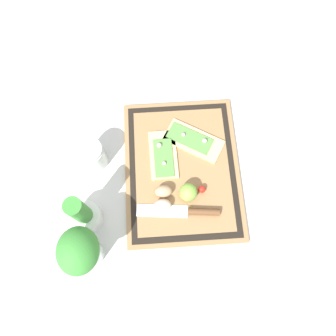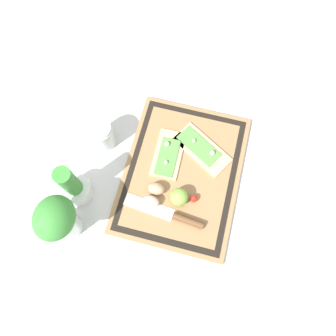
{
  "view_description": "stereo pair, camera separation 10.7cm",
  "coord_description": "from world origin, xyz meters",
  "px_view_note": "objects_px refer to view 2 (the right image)",
  "views": [
    {
      "loc": [
        -0.34,
        0.07,
        1.05
      ],
      "look_at": [
        0.0,
        0.05,
        0.03
      ],
      "focal_mm": 35.0,
      "sensor_mm": 36.0,
      "label": 1
    },
    {
      "loc": [
        -0.33,
        -0.04,
        1.05
      ],
      "look_at": [
        0.0,
        0.05,
        0.03
      ],
      "focal_mm": 35.0,
      "sensor_mm": 36.0,
      "label": 2
    }
  ],
  "objects_px": {
    "knife": "(177,217)",
    "egg_brown": "(156,189)",
    "cherry_tomato_red": "(194,198)",
    "lime": "(179,197)",
    "sauce_jar": "(101,136)",
    "pizza_slice_far": "(168,154)",
    "herb_glass": "(58,220)",
    "herb_pot": "(74,187)",
    "egg_pink": "(151,202)",
    "pizza_slice_near": "(201,149)"
  },
  "relations": [
    {
      "from": "pizza_slice_near",
      "to": "egg_brown",
      "type": "bearing_deg",
      "value": 147.9
    },
    {
      "from": "egg_pink",
      "to": "lime",
      "type": "bearing_deg",
      "value": -67.71
    },
    {
      "from": "pizza_slice_far",
      "to": "knife",
      "type": "distance_m",
      "value": 0.21
    },
    {
      "from": "herb_pot",
      "to": "herb_glass",
      "type": "xyz_separation_m",
      "value": [
        -0.11,
        -0.01,
        0.06
      ]
    },
    {
      "from": "knife",
      "to": "egg_brown",
      "type": "height_order",
      "value": "egg_brown"
    },
    {
      "from": "pizza_slice_near",
      "to": "egg_brown",
      "type": "distance_m",
      "value": 0.21
    },
    {
      "from": "herb_pot",
      "to": "lime",
      "type": "bearing_deg",
      "value": -80.2
    },
    {
      "from": "lime",
      "to": "cherry_tomato_red",
      "type": "distance_m",
      "value": 0.05
    },
    {
      "from": "sauce_jar",
      "to": "herb_glass",
      "type": "bearing_deg",
      "value": 177.86
    },
    {
      "from": "pizza_slice_far",
      "to": "herb_pot",
      "type": "xyz_separation_m",
      "value": [
        -0.19,
        0.25,
        0.05
      ]
    },
    {
      "from": "cherry_tomato_red",
      "to": "sauce_jar",
      "type": "xyz_separation_m",
      "value": [
        0.13,
        0.35,
        0.02
      ]
    },
    {
      "from": "lime",
      "to": "pizza_slice_far",
      "type": "bearing_deg",
      "value": 27.21
    },
    {
      "from": "lime",
      "to": "sauce_jar",
      "type": "height_order",
      "value": "sauce_jar"
    },
    {
      "from": "herb_glass",
      "to": "herb_pot",
      "type": "bearing_deg",
      "value": 4.03
    },
    {
      "from": "egg_brown",
      "to": "sauce_jar",
      "type": "xyz_separation_m",
      "value": [
        0.13,
        0.22,
        0.01
      ]
    },
    {
      "from": "pizza_slice_near",
      "to": "pizza_slice_far",
      "type": "xyz_separation_m",
      "value": [
        -0.05,
        0.1,
        0.0
      ]
    },
    {
      "from": "pizza_slice_far",
      "to": "egg_pink",
      "type": "height_order",
      "value": "egg_pink"
    },
    {
      "from": "sauce_jar",
      "to": "pizza_slice_near",
      "type": "bearing_deg",
      "value": -81.94
    },
    {
      "from": "knife",
      "to": "cherry_tomato_red",
      "type": "bearing_deg",
      "value": -29.21
    },
    {
      "from": "lime",
      "to": "knife",
      "type": "bearing_deg",
      "value": -173.07
    },
    {
      "from": "egg_brown",
      "to": "knife",
      "type": "bearing_deg",
      "value": -129.06
    },
    {
      "from": "egg_pink",
      "to": "herb_pot",
      "type": "height_order",
      "value": "herb_pot"
    },
    {
      "from": "knife",
      "to": "sauce_jar",
      "type": "relative_size",
      "value": 2.46
    },
    {
      "from": "knife",
      "to": "herb_pot",
      "type": "relative_size",
      "value": 1.32
    },
    {
      "from": "cherry_tomato_red",
      "to": "sauce_jar",
      "type": "height_order",
      "value": "sauce_jar"
    },
    {
      "from": "pizza_slice_near",
      "to": "cherry_tomato_red",
      "type": "bearing_deg",
      "value": -175.8
    },
    {
      "from": "egg_pink",
      "to": "cherry_tomato_red",
      "type": "distance_m",
      "value": 0.14
    },
    {
      "from": "pizza_slice_far",
      "to": "herb_glass",
      "type": "height_order",
      "value": "herb_glass"
    },
    {
      "from": "cherry_tomato_red",
      "to": "herb_glass",
      "type": "distance_m",
      "value": 0.41
    },
    {
      "from": "egg_brown",
      "to": "sauce_jar",
      "type": "distance_m",
      "value": 0.26
    },
    {
      "from": "pizza_slice_near",
      "to": "sauce_jar",
      "type": "height_order",
      "value": "sauce_jar"
    },
    {
      "from": "herb_glass",
      "to": "cherry_tomato_red",
      "type": "bearing_deg",
      "value": -63.45
    },
    {
      "from": "egg_pink",
      "to": "cherry_tomato_red",
      "type": "height_order",
      "value": "egg_pink"
    },
    {
      "from": "knife",
      "to": "lime",
      "type": "distance_m",
      "value": 0.06
    },
    {
      "from": "herb_pot",
      "to": "sauce_jar",
      "type": "relative_size",
      "value": 1.87
    },
    {
      "from": "pizza_slice_near",
      "to": "pizza_slice_far",
      "type": "distance_m",
      "value": 0.11
    },
    {
      "from": "pizza_slice_near",
      "to": "knife",
      "type": "bearing_deg",
      "value": 173.98
    },
    {
      "from": "herb_glass",
      "to": "egg_pink",
      "type": "bearing_deg",
      "value": -59.75
    },
    {
      "from": "knife",
      "to": "egg_brown",
      "type": "distance_m",
      "value": 0.11
    },
    {
      "from": "knife",
      "to": "lime",
      "type": "xyz_separation_m",
      "value": [
        0.06,
        0.01,
        0.02
      ]
    },
    {
      "from": "lime",
      "to": "egg_pink",
      "type": "bearing_deg",
      "value": 112.29
    },
    {
      "from": "knife",
      "to": "egg_pink",
      "type": "xyz_separation_m",
      "value": [
        0.02,
        0.09,
        0.01
      ]
    },
    {
      "from": "sauce_jar",
      "to": "pizza_slice_far",
      "type": "bearing_deg",
      "value": -90.26
    },
    {
      "from": "pizza_slice_far",
      "to": "herb_glass",
      "type": "distance_m",
      "value": 0.4
    },
    {
      "from": "lime",
      "to": "herb_glass",
      "type": "relative_size",
      "value": 0.27
    },
    {
      "from": "pizza_slice_near",
      "to": "lime",
      "type": "bearing_deg",
      "value": 170.02
    },
    {
      "from": "cherry_tomato_red",
      "to": "herb_glass",
      "type": "height_order",
      "value": "herb_glass"
    },
    {
      "from": "pizza_slice_far",
      "to": "knife",
      "type": "relative_size",
      "value": 0.66
    },
    {
      "from": "lime",
      "to": "pizza_slice_near",
      "type": "bearing_deg",
      "value": -9.98
    },
    {
      "from": "egg_brown",
      "to": "lime",
      "type": "distance_m",
      "value": 0.08
    }
  ]
}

